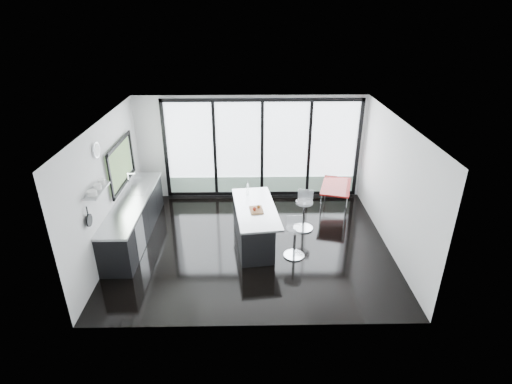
{
  "coord_description": "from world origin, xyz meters",
  "views": [
    {
      "loc": [
        -0.04,
        -7.57,
        4.9
      ],
      "look_at": [
        0.1,
        0.3,
        1.15
      ],
      "focal_mm": 28.0,
      "sensor_mm": 36.0,
      "label": 1
    }
  ],
  "objects_px": {
    "bar_stool_near": "(295,242)",
    "red_table": "(335,197)",
    "bar_stool_far": "(304,215)",
    "island": "(253,224)"
  },
  "relations": [
    {
      "from": "island",
      "to": "bar_stool_near",
      "type": "distance_m",
      "value": 1.08
    },
    {
      "from": "bar_stool_near",
      "to": "bar_stool_far",
      "type": "height_order",
      "value": "bar_stool_far"
    },
    {
      "from": "island",
      "to": "bar_stool_near",
      "type": "xyz_separation_m",
      "value": [
        0.88,
        -0.63,
        -0.08
      ]
    },
    {
      "from": "bar_stool_far",
      "to": "island",
      "type": "bearing_deg",
      "value": -142.07
    },
    {
      "from": "island",
      "to": "red_table",
      "type": "height_order",
      "value": "island"
    },
    {
      "from": "bar_stool_near",
      "to": "red_table",
      "type": "distance_m",
      "value": 2.51
    },
    {
      "from": "island",
      "to": "bar_stool_far",
      "type": "distance_m",
      "value": 1.31
    },
    {
      "from": "bar_stool_near",
      "to": "bar_stool_far",
      "type": "relative_size",
      "value": 0.94
    },
    {
      "from": "island",
      "to": "bar_stool_far",
      "type": "relative_size",
      "value": 2.91
    },
    {
      "from": "bar_stool_near",
      "to": "bar_stool_far",
      "type": "bearing_deg",
      "value": 73.29
    }
  ]
}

